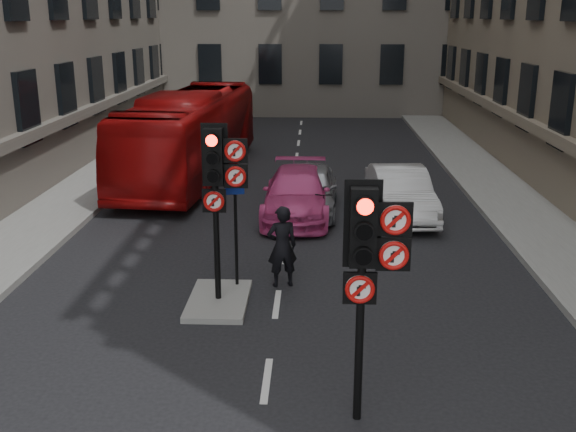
# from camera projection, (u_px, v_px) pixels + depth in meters

# --- Properties ---
(pavement_left) EXTENTS (3.00, 50.00, 0.16)m
(pavement_left) POSITION_uv_depth(u_px,v_px,m) (56.00, 204.00, 20.73)
(pavement_left) COLOR gray
(pavement_left) RESTS_ON ground
(pavement_right) EXTENTS (3.00, 50.00, 0.16)m
(pavement_right) POSITION_uv_depth(u_px,v_px,m) (529.00, 209.00, 20.18)
(pavement_right) COLOR gray
(pavement_right) RESTS_ON ground
(centre_island) EXTENTS (1.20, 2.00, 0.12)m
(centre_island) POSITION_uv_depth(u_px,v_px,m) (219.00, 300.00, 13.81)
(centre_island) COLOR gray
(centre_island) RESTS_ON ground
(signal_near) EXTENTS (0.91, 0.40, 3.58)m
(signal_near) POSITION_uv_depth(u_px,v_px,m) (369.00, 253.00, 9.15)
(signal_near) COLOR black
(signal_near) RESTS_ON ground
(signal_far) EXTENTS (0.91, 0.40, 3.58)m
(signal_far) POSITION_uv_depth(u_px,v_px,m) (219.00, 175.00, 13.04)
(signal_far) COLOR black
(signal_far) RESTS_ON centre_island
(car_silver) EXTENTS (1.85, 4.21, 1.41)m
(car_silver) POSITION_uv_depth(u_px,v_px,m) (309.00, 189.00, 20.07)
(car_silver) COLOR #B0B1B8
(car_silver) RESTS_ON ground
(car_white) EXTENTS (1.81, 4.42, 1.43)m
(car_white) POSITION_uv_depth(u_px,v_px,m) (400.00, 193.00, 19.57)
(car_white) COLOR silver
(car_white) RESTS_ON ground
(car_pink) EXTENTS (2.01, 4.73, 1.36)m
(car_pink) POSITION_uv_depth(u_px,v_px,m) (297.00, 194.00, 19.61)
(car_pink) COLOR #C93B7D
(car_pink) RESTS_ON ground
(bus_red) EXTENTS (3.52, 11.28, 3.09)m
(bus_red) POSITION_uv_depth(u_px,v_px,m) (191.00, 135.00, 24.13)
(bus_red) COLOR maroon
(bus_red) RESTS_ON ground
(motorcycle) EXTENTS (0.56, 1.68, 0.99)m
(motorcycle) POSITION_uv_depth(u_px,v_px,m) (324.00, 206.00, 19.00)
(motorcycle) COLOR black
(motorcycle) RESTS_ON ground
(motorcyclist) EXTENTS (0.75, 0.60, 1.81)m
(motorcyclist) POSITION_uv_depth(u_px,v_px,m) (282.00, 246.00, 14.48)
(motorcyclist) COLOR black
(motorcyclist) RESTS_ON ground
(info_sign) EXTENTS (0.40, 0.15, 2.34)m
(info_sign) POSITION_uv_depth(u_px,v_px,m) (235.00, 217.00, 14.05)
(info_sign) COLOR black
(info_sign) RESTS_ON centre_island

